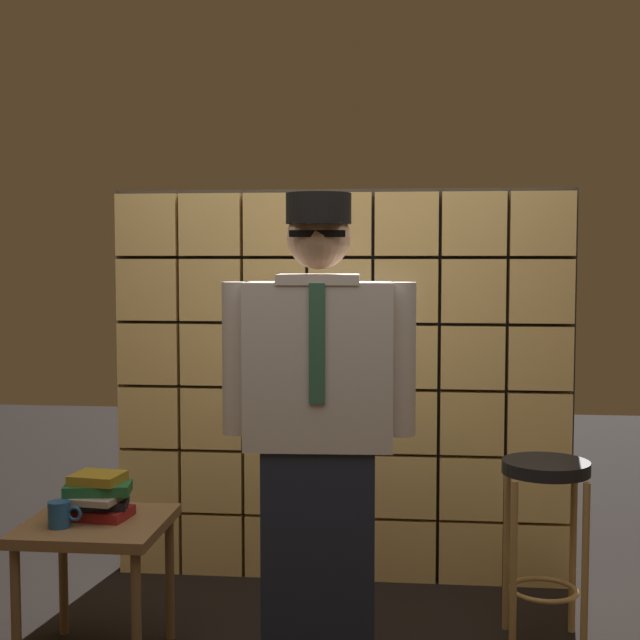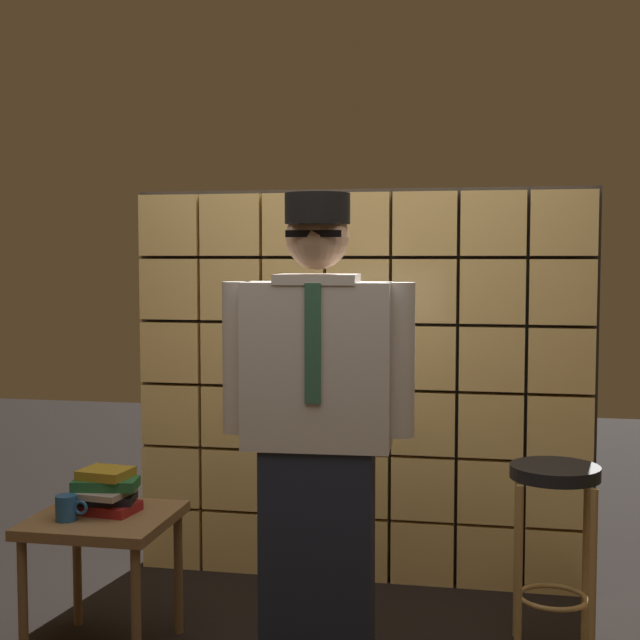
% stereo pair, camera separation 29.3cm
% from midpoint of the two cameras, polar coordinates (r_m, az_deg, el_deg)
% --- Properties ---
extents(glass_block_wall, '(2.16, 0.10, 1.86)m').
position_cam_midpoint_polar(glass_block_wall, '(4.30, -0.68, -4.25)').
color(glass_block_wall, '#F2C672').
rests_on(glass_block_wall, ground).
extents(standing_person, '(0.70, 0.30, 1.75)m').
position_cam_midpoint_polar(standing_person, '(3.30, -2.64, -6.75)').
color(standing_person, '#1E2333').
rests_on(standing_person, ground).
extents(bar_stool, '(0.34, 0.34, 0.73)m').
position_cam_midpoint_polar(bar_stool, '(3.71, 11.64, -11.41)').
color(bar_stool, black).
rests_on(bar_stool, ground).
extents(side_table, '(0.52, 0.52, 0.54)m').
position_cam_midpoint_polar(side_table, '(3.66, -16.07, -13.01)').
color(side_table, brown).
rests_on(side_table, ground).
extents(book_stack, '(0.26, 0.22, 0.17)m').
position_cam_midpoint_polar(book_stack, '(3.65, -15.94, -10.57)').
color(book_stack, maroon).
rests_on(book_stack, side_table).
extents(coffee_mug, '(0.13, 0.08, 0.09)m').
position_cam_midpoint_polar(coffee_mug, '(3.58, -18.23, -11.46)').
color(coffee_mug, navy).
rests_on(coffee_mug, side_table).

